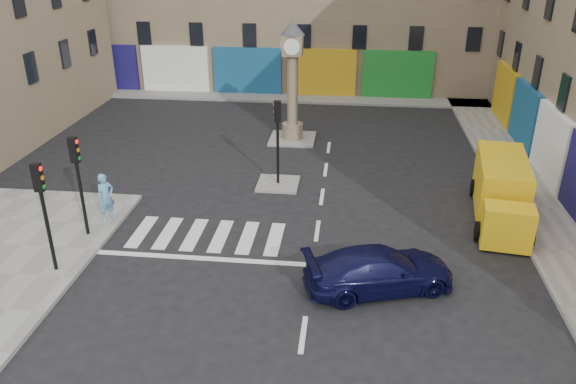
% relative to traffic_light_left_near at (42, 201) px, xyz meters
% --- Properties ---
extents(ground, '(120.00, 120.00, 0.00)m').
position_rel_traffic_light_left_near_xyz_m(ground, '(8.30, -0.20, -2.62)').
color(ground, black).
rests_on(ground, ground).
extents(sidewalk_right, '(2.60, 30.00, 0.15)m').
position_rel_traffic_light_left_near_xyz_m(sidewalk_right, '(17.00, 9.80, -2.55)').
color(sidewalk_right, gray).
rests_on(sidewalk_right, ground).
extents(sidewalk_far, '(32.00, 2.40, 0.15)m').
position_rel_traffic_light_left_near_xyz_m(sidewalk_far, '(4.30, 22.00, -2.55)').
color(sidewalk_far, gray).
rests_on(sidewalk_far, ground).
extents(island_near, '(1.80, 1.80, 0.12)m').
position_rel_traffic_light_left_near_xyz_m(island_near, '(6.30, 7.80, -2.56)').
color(island_near, gray).
rests_on(island_near, ground).
extents(island_far, '(2.40, 2.40, 0.12)m').
position_rel_traffic_light_left_near_xyz_m(island_far, '(6.30, 13.80, -2.56)').
color(island_far, gray).
rests_on(island_far, ground).
extents(traffic_light_left_near, '(0.28, 0.22, 3.70)m').
position_rel_traffic_light_left_near_xyz_m(traffic_light_left_near, '(0.00, 0.00, 0.00)').
color(traffic_light_left_near, black).
rests_on(traffic_light_left_near, sidewalk_left).
extents(traffic_light_left_far, '(0.28, 0.22, 3.70)m').
position_rel_traffic_light_left_near_xyz_m(traffic_light_left_far, '(0.00, 2.40, 0.00)').
color(traffic_light_left_far, black).
rests_on(traffic_light_left_far, sidewalk_left).
extents(traffic_light_island, '(0.28, 0.22, 3.70)m').
position_rel_traffic_light_left_near_xyz_m(traffic_light_island, '(6.30, 7.80, -0.03)').
color(traffic_light_island, black).
rests_on(traffic_light_island, island_near).
extents(clock_pillar, '(1.20, 1.20, 6.10)m').
position_rel_traffic_light_left_near_xyz_m(clock_pillar, '(6.30, 13.80, 0.93)').
color(clock_pillar, '#887459').
rests_on(clock_pillar, island_far).
extents(navy_sedan, '(5.03, 3.27, 1.36)m').
position_rel_traffic_light_left_near_xyz_m(navy_sedan, '(10.43, 0.30, -1.94)').
color(navy_sedan, black).
rests_on(navy_sedan, ground).
extents(yellow_van, '(2.63, 6.06, 2.14)m').
position_rel_traffic_light_left_near_xyz_m(yellow_van, '(15.29, 5.91, -1.56)').
color(yellow_van, yellow).
rests_on(yellow_van, ground).
extents(pedestrian_blue, '(0.75, 0.81, 1.85)m').
position_rel_traffic_light_left_near_xyz_m(pedestrian_blue, '(0.30, 3.59, -1.55)').
color(pedestrian_blue, '#579AC7').
rests_on(pedestrian_blue, sidewalk_left).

